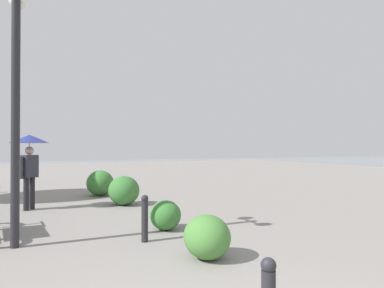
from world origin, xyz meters
name	(u,v)px	position (x,y,z in m)	size (l,w,h in m)	color
lamppost	(16,74)	(4.74, 1.41, 2.92)	(0.98, 0.28, 4.45)	#232328
pedestrian	(29,151)	(8.34, 1.27, 1.60)	(1.00, 1.00, 2.03)	black
bollard_mid	(145,217)	(4.14, -0.67, 0.44)	(0.13, 0.13, 0.84)	#232328
shrub_low	(100,183)	(10.22, -0.91, 0.44)	(1.03, 0.93, 0.88)	#387533
shrub_round	(124,190)	(8.02, -1.22, 0.42)	(0.99, 0.89, 0.84)	#387533
shrub_wide	(207,237)	(2.87, -1.27, 0.33)	(0.78, 0.70, 0.66)	#477F38
shrub_tall	(165,215)	(4.79, -1.31, 0.30)	(0.70, 0.63, 0.60)	#387533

